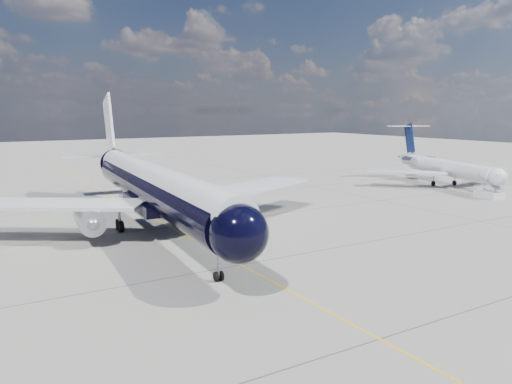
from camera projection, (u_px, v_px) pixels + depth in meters
ground at (154, 218)px, 55.95m from camera, size 320.00×320.00×0.00m
taxiway_centerline at (170, 227)px, 51.73m from camera, size 0.16×160.00×0.01m
main_airliner at (151, 185)px, 50.71m from camera, size 40.83×49.86×14.40m
regional_jet at (441, 166)px, 80.71m from camera, size 23.89×28.14×9.79m
boarding_stair at (489, 193)px, 68.78m from camera, size 2.68×3.31×3.58m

